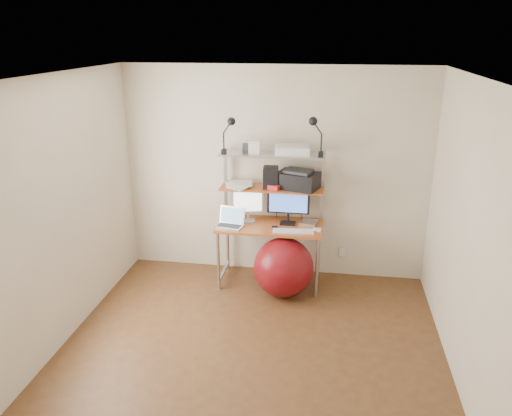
% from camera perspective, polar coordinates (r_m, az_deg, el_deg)
% --- Properties ---
extents(room, '(3.60, 3.60, 3.60)m').
position_cam_1_polar(room, '(4.22, -0.79, -2.53)').
color(room, brown).
rests_on(room, ground).
extents(computer_desk, '(1.20, 0.60, 1.57)m').
position_cam_1_polar(computer_desk, '(5.72, 1.73, 0.32)').
color(computer_desk, '#C05E25').
rests_on(computer_desk, ground).
extents(desktop, '(1.20, 0.60, 0.00)m').
position_cam_1_polar(desktop, '(5.73, 1.63, -1.92)').
color(desktop, '#C05E25').
rests_on(desktop, computer_desk).
extents(mid_shelf, '(1.18, 0.34, 0.00)m').
position_cam_1_polar(mid_shelf, '(5.72, 1.84, 2.39)').
color(mid_shelf, '#C05E25').
rests_on(mid_shelf, computer_desk).
extents(top_shelf, '(1.18, 0.34, 0.00)m').
position_cam_1_polar(top_shelf, '(5.62, 1.88, 6.29)').
color(top_shelf, '#A8A8AC').
rests_on(top_shelf, computer_desk).
extents(floor, '(3.60, 3.60, 0.00)m').
position_cam_1_polar(floor, '(4.83, -0.72, -16.41)').
color(floor, brown).
rests_on(floor, ground).
extents(wall_outlet, '(0.08, 0.01, 0.12)m').
position_cam_1_polar(wall_outlet, '(6.19, 9.86, -4.97)').
color(wall_outlet, silver).
rests_on(wall_outlet, room).
extents(monitor_silver, '(0.36, 0.17, 0.40)m').
position_cam_1_polar(monitor_silver, '(5.78, -0.92, 0.52)').
color(monitor_silver, '#BABBC0').
rests_on(monitor_silver, desktop).
extents(monitor_black, '(0.49, 0.14, 0.49)m').
position_cam_1_polar(monitor_black, '(5.71, 3.72, 0.54)').
color(monitor_black, black).
rests_on(monitor_black, desktop).
extents(laptop, '(0.35, 0.30, 0.27)m').
position_cam_1_polar(laptop, '(5.70, -2.88, -1.60)').
color(laptop, silver).
rests_on(laptop, desktop).
extents(keyboard, '(0.46, 0.17, 0.01)m').
position_cam_1_polar(keyboard, '(5.55, 4.26, -2.65)').
color(keyboard, silver).
rests_on(keyboard, desktop).
extents(mouse, '(0.10, 0.07, 0.02)m').
position_cam_1_polar(mouse, '(5.60, 7.00, -2.48)').
color(mouse, silver).
rests_on(mouse, desktop).
extents(mac_mini, '(0.23, 0.23, 0.04)m').
position_cam_1_polar(mac_mini, '(5.77, 6.06, -1.69)').
color(mac_mini, silver).
rests_on(mac_mini, desktop).
extents(phone, '(0.09, 0.13, 0.01)m').
position_cam_1_polar(phone, '(5.63, 2.20, -2.29)').
color(phone, black).
rests_on(phone, desktop).
extents(printer, '(0.53, 0.44, 0.22)m').
position_cam_1_polar(printer, '(5.67, 4.80, 3.25)').
color(printer, black).
rests_on(printer, mid_shelf).
extents(nas_cube, '(0.18, 0.18, 0.25)m').
position_cam_1_polar(nas_cube, '(5.67, 1.69, 3.52)').
color(nas_cube, black).
rests_on(nas_cube, mid_shelf).
extents(red_box, '(0.23, 0.19, 0.05)m').
position_cam_1_polar(red_box, '(5.66, 1.84, 2.49)').
color(red_box, red).
rests_on(red_box, mid_shelf).
extents(scanner, '(0.40, 0.28, 0.10)m').
position_cam_1_polar(scanner, '(5.58, 4.15, 6.67)').
color(scanner, silver).
rests_on(scanner, top_shelf).
extents(box_white, '(0.13, 0.11, 0.14)m').
position_cam_1_polar(box_white, '(5.58, -0.21, 6.96)').
color(box_white, silver).
rests_on(box_white, top_shelf).
extents(box_grey, '(0.10, 0.10, 0.09)m').
position_cam_1_polar(box_grey, '(5.67, -1.09, 6.90)').
color(box_grey, '#302F32').
rests_on(box_grey, top_shelf).
extents(clip_lamp_left, '(0.16, 0.09, 0.41)m').
position_cam_1_polar(clip_lamp_left, '(5.52, -3.02, 9.19)').
color(clip_lamp_left, black).
rests_on(clip_lamp_left, top_shelf).
extents(clip_lamp_right, '(0.17, 0.10, 0.43)m').
position_cam_1_polar(clip_lamp_right, '(5.44, 6.73, 9.11)').
color(clip_lamp_right, black).
rests_on(clip_lamp_right, top_shelf).
extents(exercise_ball, '(0.68, 0.68, 0.68)m').
position_cam_1_polar(exercise_ball, '(5.64, 3.16, -6.79)').
color(exercise_ball, maroon).
rests_on(exercise_ball, floor).
extents(paper_stack, '(0.37, 0.41, 0.03)m').
position_cam_1_polar(paper_stack, '(5.77, -1.93, 2.70)').
color(paper_stack, white).
rests_on(paper_stack, mid_shelf).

